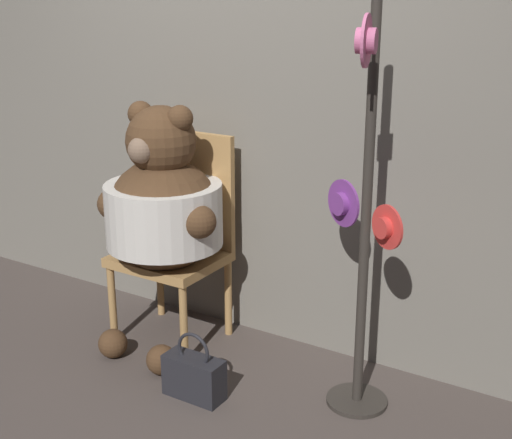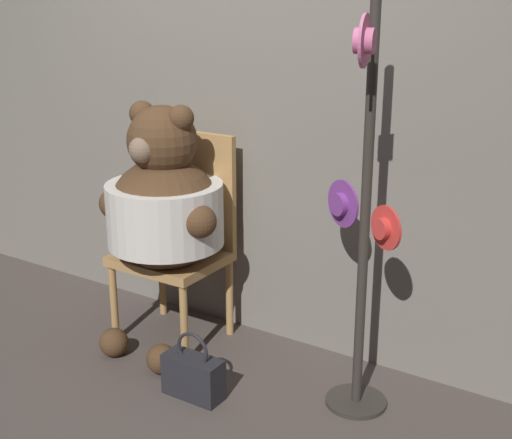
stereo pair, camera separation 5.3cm
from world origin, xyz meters
name	(u,v)px [view 2 (the right image)]	position (x,y,z in m)	size (l,w,h in m)	color
ground_plane	(178,374)	(0.00, 0.00, 0.00)	(14.00, 14.00, 0.00)	#4C423D
wall_back	(252,91)	(0.00, 0.68, 1.31)	(8.00, 0.10, 2.62)	slate
chair	(181,232)	(-0.27, 0.40, 0.58)	(0.53, 0.46, 1.10)	#B2844C
teddy_bear	(164,207)	(-0.24, 0.23, 0.77)	(0.71, 0.63, 1.29)	#4C331E
hat_display_rack	(362,232)	(0.85, 0.22, 0.84)	(0.44, 0.43, 1.82)	#332D28
handbag_on_ground	(193,375)	(0.19, -0.11, 0.11)	(0.29, 0.12, 0.33)	#232328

